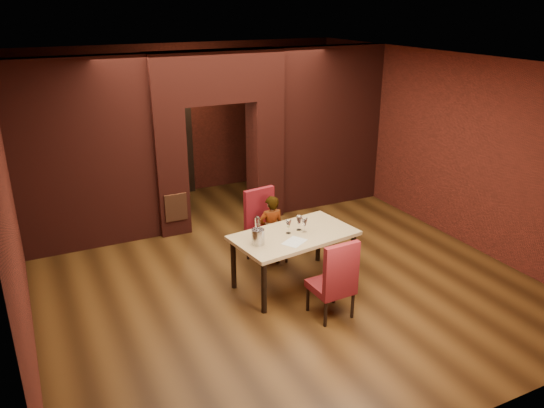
{
  "coord_description": "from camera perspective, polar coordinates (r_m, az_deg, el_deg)",
  "views": [
    {
      "loc": [
        -3.29,
        -6.94,
        4.0
      ],
      "look_at": [
        0.12,
        0.0,
        1.02
      ],
      "focal_mm": 35.0,
      "sensor_mm": 36.0,
      "label": 1
    }
  ],
  "objects": [
    {
      "name": "wing_wall_left",
      "position": [
        9.3,
        -19.61,
        4.87
      ],
      "size": [
        2.28,
        0.35,
        3.2
      ],
      "primitive_type": "cube",
      "color": "maroon",
      "rests_on": "ground"
    },
    {
      "name": "wall_right",
      "position": [
        10.0,
        17.75,
        6.17
      ],
      "size": [
        0.04,
        8.0,
        3.2
      ],
      "primitive_type": "cube",
      "color": "maroon",
      "rests_on": "ground"
    },
    {
      "name": "dining_table",
      "position": [
        7.9,
        2.35,
        -5.95
      ],
      "size": [
        1.89,
        1.23,
        0.83
      ],
      "primitive_type": "cube",
      "rotation": [
        0.0,
        0.0,
        0.14
      ],
      "color": "tan",
      "rests_on": "ground"
    },
    {
      "name": "rear_door",
      "position": [
        11.64,
        -10.99,
        5.98
      ],
      "size": [
        0.9,
        0.08,
        2.1
      ],
      "primitive_type": "cube",
      "color": "black",
      "rests_on": "ground"
    },
    {
      "name": "wing_wall_right",
      "position": [
        10.85,
        6.03,
        8.16
      ],
      "size": [
        2.28,
        0.35,
        3.2
      ],
      "primitive_type": "cube",
      "color": "maroon",
      "rests_on": "ground"
    },
    {
      "name": "potted_plant",
      "position": [
        9.15,
        3.58,
        -3.51
      ],
      "size": [
        0.48,
        0.49,
        0.41
      ],
      "primitive_type": "imported",
      "rotation": [
        0.0,
        0.0,
        0.86
      ],
      "color": "#376A29",
      "rests_on": "ground"
    },
    {
      "name": "floor",
      "position": [
        8.66,
        -0.72,
        -6.45
      ],
      "size": [
        8.0,
        8.0,
        0.0
      ],
      "primitive_type": "plane",
      "color": "#4B2D12",
      "rests_on": "ground"
    },
    {
      "name": "rear_door_frame",
      "position": [
        11.6,
        -10.94,
        5.94
      ],
      "size": [
        1.02,
        0.04,
        2.22
      ],
      "primitive_type": "cube",
      "color": "black",
      "rests_on": "ground"
    },
    {
      "name": "person_seated",
      "position": [
        8.44,
        -0.1,
        -2.85
      ],
      "size": [
        0.44,
        0.31,
        1.16
      ],
      "primitive_type": "imported",
      "rotation": [
        0.0,
        0.0,
        3.07
      ],
      "color": "white",
      "rests_on": "ground"
    },
    {
      "name": "wine_glass_b",
      "position": [
        7.81,
        2.92,
        -2.06
      ],
      "size": [
        0.09,
        0.09,
        0.22
      ],
      "primitive_type": null,
      "color": "white",
      "rests_on": "dining_table"
    },
    {
      "name": "vent_panel",
      "position": [
        9.6,
        -10.28,
        -0.37
      ],
      "size": [
        0.4,
        0.03,
        0.5
      ],
      "primitive_type": "cube",
      "color": "brown",
      "rests_on": "ground"
    },
    {
      "name": "ceiling",
      "position": [
        7.72,
        -0.83,
        15.1
      ],
      "size": [
        7.0,
        8.0,
        0.04
      ],
      "primitive_type": "cube",
      "color": "silver",
      "rests_on": "ground"
    },
    {
      "name": "wall_front",
      "position": [
        5.03,
        19.49,
        -8.82
      ],
      "size": [
        7.0,
        0.04,
        3.2
      ],
      "primitive_type": "cube",
      "color": "maroon",
      "rests_on": "ground"
    },
    {
      "name": "pillar_right",
      "position": [
        10.3,
        -0.78,
        4.99
      ],
      "size": [
        0.55,
        0.55,
        2.3
      ],
      "primitive_type": "cube",
      "color": "maroon",
      "rests_on": "ground"
    },
    {
      "name": "wine_glass_a",
      "position": [
        7.7,
        1.78,
        -2.45
      ],
      "size": [
        0.09,
        0.09,
        0.21
      ],
      "primitive_type": null,
      "color": "white",
      "rests_on": "dining_table"
    },
    {
      "name": "chair_near",
      "position": [
        7.14,
        6.37,
        -7.82
      ],
      "size": [
        0.54,
        0.54,
        1.13
      ],
      "primitive_type": "cube",
      "rotation": [
        0.0,
        0.0,
        3.18
      ],
      "color": "maroon",
      "rests_on": "ground"
    },
    {
      "name": "wine_bucket",
      "position": [
        7.36,
        -1.52,
        -3.55
      ],
      "size": [
        0.18,
        0.18,
        0.22
      ],
      "primitive_type": "cylinder",
      "color": "#AAAAB1",
      "rests_on": "dining_table"
    },
    {
      "name": "wine_glass_c",
      "position": [
        7.75,
        3.52,
        -2.28
      ],
      "size": [
        0.09,
        0.09,
        0.22
      ],
      "primitive_type": null,
      "color": "white",
      "rests_on": "dining_table"
    },
    {
      "name": "water_bottle",
      "position": [
        7.58,
        -1.58,
        -2.42
      ],
      "size": [
        0.07,
        0.07,
        0.31
      ],
      "primitive_type": "cylinder",
      "color": "white",
      "rests_on": "dining_table"
    },
    {
      "name": "wall_left",
      "position": [
        7.35,
        -26.24,
        -0.28
      ],
      "size": [
        0.04,
        8.0,
        3.2
      ],
      "primitive_type": "cube",
      "color": "maroon",
      "rests_on": "ground"
    },
    {
      "name": "pillar_left",
      "position": [
        9.67,
        -11.01,
        3.52
      ],
      "size": [
        0.55,
        0.55,
        2.3
      ],
      "primitive_type": "cube",
      "color": "maroon",
      "rests_on": "ground"
    },
    {
      "name": "tasting_sheet",
      "position": [
        7.47,
        2.43,
        -4.1
      ],
      "size": [
        0.41,
        0.38,
        0.0
      ],
      "primitive_type": "cube",
      "rotation": [
        0.0,
        0.0,
        0.54
      ],
      "color": "silver",
      "rests_on": "dining_table"
    },
    {
      "name": "lintel",
      "position": [
        9.61,
        -6.09,
        13.46
      ],
      "size": [
        2.45,
        0.55,
        0.9
      ],
      "primitive_type": "cube",
      "color": "maroon",
      "rests_on": "ground"
    },
    {
      "name": "chair_far",
      "position": [
        8.51,
        -0.54,
        -2.53
      ],
      "size": [
        0.61,
        0.61,
        1.19
      ],
      "primitive_type": "cube",
      "rotation": [
        0.0,
        0.0,
        0.14
      ],
      "color": "maroon",
      "rests_on": "ground"
    },
    {
      "name": "wall_back",
      "position": [
        11.68,
        -9.35,
        8.92
      ],
      "size": [
        7.0,
        0.04,
        3.2
      ],
      "primitive_type": "cube",
      "color": "maroon",
      "rests_on": "ground"
    }
  ]
}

